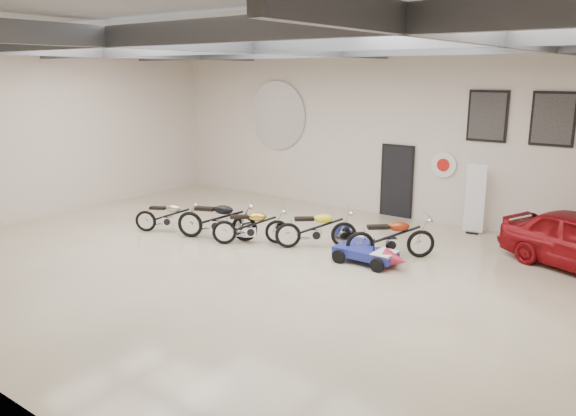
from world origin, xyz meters
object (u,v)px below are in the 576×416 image
Objects in this scene: banner_stand at (475,199)px; motorcycle_yellow at (316,227)px; motorcycle_red at (391,236)px; motorcycle_gold at (251,225)px; go_kart at (371,251)px; motorcycle_silver at (168,215)px; motorcycle_black at (217,218)px.

motorcycle_yellow is (-2.68, -3.57, -0.43)m from banner_stand.
motorcycle_red is at bearing -29.18° from motorcycle_yellow.
go_kart is at bearing -31.50° from motorcycle_gold.
banner_stand is 8.23m from motorcycle_silver.
motorcycle_black is 1.22× the size of go_kart.
motorcycle_gold is 3.22m from go_kart.
motorcycle_gold is 1.09× the size of go_kart.
banner_stand is 6.84m from motorcycle_black.
motorcycle_black is 1.12× the size of motorcycle_gold.
go_kart is at bearing -143.68° from motorcycle_red.
motorcycle_black is at bearing -171.24° from go_kart.
banner_stand is 1.08× the size of go_kart.
banner_stand is at bearing 33.82° from motorcycle_red.
motorcycle_red is (-0.83, -3.23, -0.41)m from banner_stand.
motorcycle_black is at bearing 161.13° from motorcycle_yellow.
motorcycle_silver is at bearing 168.79° from motorcycle_black.
motorcycle_black reaches higher than motorcycle_silver.
motorcycle_black is 4.21m from go_kart.
banner_stand is 1.05× the size of motorcycle_silver.
motorcycle_silver is 1.55m from motorcycle_black.
motorcycle_silver is at bearing 153.53° from motorcycle_red.
motorcycle_black is (-5.13, -4.51, -0.39)m from banner_stand.
motorcycle_gold is at bearing -172.43° from go_kart.
banner_stand reaches higher than motorcycle_gold.
motorcycle_black is 1.04× the size of motorcycle_red.
motorcycle_silver is 2.54m from motorcycle_gold.
motorcycle_red is (5.82, 1.59, 0.07)m from motorcycle_silver.
motorcycle_red is at bearing 78.49° from go_kart.
motorcycle_silver is 5.76m from go_kart.
motorcycle_silver is at bearing 153.15° from motorcycle_gold.
motorcycle_gold is at bearing 156.05° from motorcycle_red.
go_kart is at bearing -113.67° from banner_stand.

